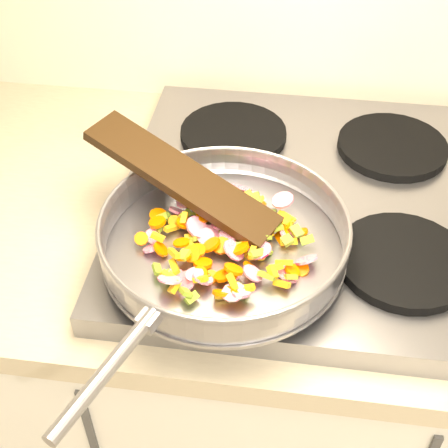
# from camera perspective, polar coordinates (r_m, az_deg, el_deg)

# --- Properties ---
(cooktop) EXTENTS (0.60, 0.60, 0.04)m
(cooktop) POSITION_cam_1_polar(r_m,az_deg,el_deg) (1.03, 7.60, 1.91)
(cooktop) COLOR #939399
(cooktop) RESTS_ON counter_top
(grate_fl) EXTENTS (0.19, 0.19, 0.02)m
(grate_fl) POSITION_cam_1_polar(r_m,az_deg,el_deg) (0.91, -1.39, -1.63)
(grate_fl) COLOR black
(grate_fl) RESTS_ON cooktop
(grate_fr) EXTENTS (0.19, 0.19, 0.02)m
(grate_fr) POSITION_cam_1_polar(r_m,az_deg,el_deg) (0.92, 16.11, -3.25)
(grate_fr) COLOR black
(grate_fr) RESTS_ON cooktop
(grate_bl) EXTENTS (0.19, 0.19, 0.02)m
(grate_bl) POSITION_cam_1_polar(r_m,az_deg,el_deg) (1.13, 0.86, 8.26)
(grate_bl) COLOR black
(grate_bl) RESTS_ON cooktop
(grate_br) EXTENTS (0.19, 0.19, 0.02)m
(grate_br) POSITION_cam_1_polar(r_m,az_deg,el_deg) (1.13, 15.13, 6.87)
(grate_br) COLOR black
(grate_br) RESTS_ON cooktop
(saute_pan) EXTENTS (0.39, 0.54, 0.06)m
(saute_pan) POSITION_cam_1_polar(r_m,az_deg,el_deg) (0.87, -0.06, -1.01)
(saute_pan) COLOR #9E9EA5
(saute_pan) RESTS_ON grate_fl
(vegetable_heap) EXTENTS (0.27, 0.25, 0.04)m
(vegetable_heap) POSITION_cam_1_polar(r_m,az_deg,el_deg) (0.87, 0.10, -1.52)
(vegetable_heap) COLOR #D9154B
(vegetable_heap) RESTS_ON saute_pan
(wooden_spatula) EXTENTS (0.31, 0.19, 0.09)m
(wooden_spatula) POSITION_cam_1_polar(r_m,az_deg,el_deg) (0.92, -3.88, 4.25)
(wooden_spatula) COLOR black
(wooden_spatula) RESTS_ON saute_pan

